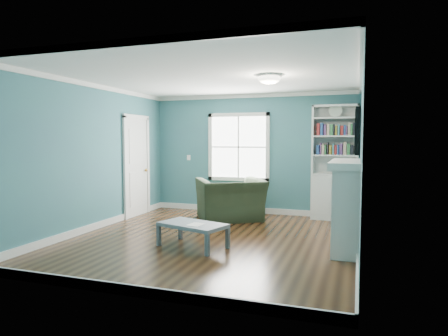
% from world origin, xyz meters
% --- Properties ---
extents(floor, '(5.00, 5.00, 0.00)m').
position_xyz_m(floor, '(0.00, 0.00, 0.00)').
color(floor, black).
rests_on(floor, ground).
extents(room_walls, '(5.00, 5.00, 5.00)m').
position_xyz_m(room_walls, '(0.00, 0.00, 1.58)').
color(room_walls, teal).
rests_on(room_walls, ground).
extents(trim, '(4.50, 5.00, 2.60)m').
position_xyz_m(trim, '(0.00, 0.00, 1.24)').
color(trim, white).
rests_on(trim, ground).
extents(window, '(1.40, 0.06, 1.50)m').
position_xyz_m(window, '(-0.30, 2.49, 1.45)').
color(window, white).
rests_on(window, room_walls).
extents(bookshelf, '(0.90, 0.35, 2.31)m').
position_xyz_m(bookshelf, '(1.77, 2.30, 0.92)').
color(bookshelf, silver).
rests_on(bookshelf, ground).
extents(fireplace, '(0.44, 1.58, 1.30)m').
position_xyz_m(fireplace, '(2.08, 0.20, 0.64)').
color(fireplace, black).
rests_on(fireplace, ground).
extents(tv, '(0.06, 1.10, 0.65)m').
position_xyz_m(tv, '(2.20, 0.20, 1.72)').
color(tv, black).
rests_on(tv, fireplace).
extents(door, '(0.12, 0.98, 2.17)m').
position_xyz_m(door, '(-2.22, 1.40, 1.07)').
color(door, silver).
rests_on(door, ground).
extents(ceiling_fixture, '(0.38, 0.38, 0.15)m').
position_xyz_m(ceiling_fixture, '(0.90, 0.10, 2.55)').
color(ceiling_fixture, white).
rests_on(ceiling_fixture, room_walls).
extents(light_switch, '(0.08, 0.01, 0.12)m').
position_xyz_m(light_switch, '(-1.50, 2.48, 1.20)').
color(light_switch, white).
rests_on(light_switch, room_walls).
extents(recliner, '(1.51, 1.37, 1.10)m').
position_xyz_m(recliner, '(-0.20, 1.60, 0.55)').
color(recliner, '#1F2E1C').
rests_on(recliner, ground).
extents(coffee_table, '(1.11, 0.81, 0.36)m').
position_xyz_m(coffee_table, '(-0.11, -0.54, 0.31)').
color(coffee_table, '#505860').
rests_on(coffee_table, ground).
extents(paper_sheet, '(0.24, 0.28, 0.00)m').
position_xyz_m(paper_sheet, '(-0.03, -0.62, 0.36)').
color(paper_sheet, white).
rests_on(paper_sheet, coffee_table).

